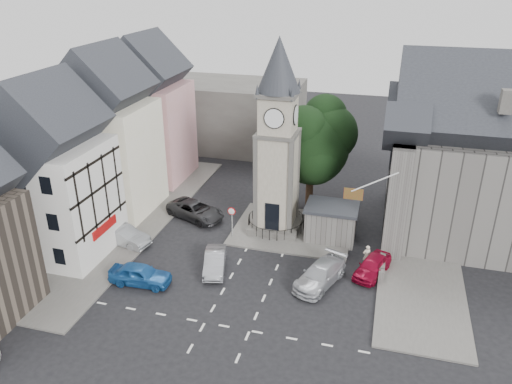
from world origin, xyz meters
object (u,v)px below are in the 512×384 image
(stone_shelter, at_px, (331,222))
(car_east_red, at_px, (372,266))
(pedestrian, at_px, (367,256))
(clock_tower, at_px, (278,140))
(car_west_blue, at_px, (140,274))

(stone_shelter, bearing_deg, car_east_red, -50.57)
(stone_shelter, bearing_deg, pedestrian, -46.71)
(stone_shelter, distance_m, car_east_red, 5.89)
(stone_shelter, height_order, car_east_red, stone_shelter)
(clock_tower, distance_m, stone_shelter, 8.15)
(clock_tower, bearing_deg, car_west_blue, -125.19)
(car_west_blue, bearing_deg, clock_tower, -38.07)
(stone_shelter, relative_size, car_east_red, 1.03)
(pedestrian, bearing_deg, car_east_red, 91.78)
(clock_tower, height_order, stone_shelter, clock_tower)
(car_east_red, distance_m, pedestrian, 1.22)
(stone_shelter, xyz_separation_m, pedestrian, (3.20, -3.40, -0.67))
(clock_tower, height_order, car_west_blue, clock_tower)
(clock_tower, relative_size, car_east_red, 3.88)
(car_west_blue, height_order, pedestrian, pedestrian)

